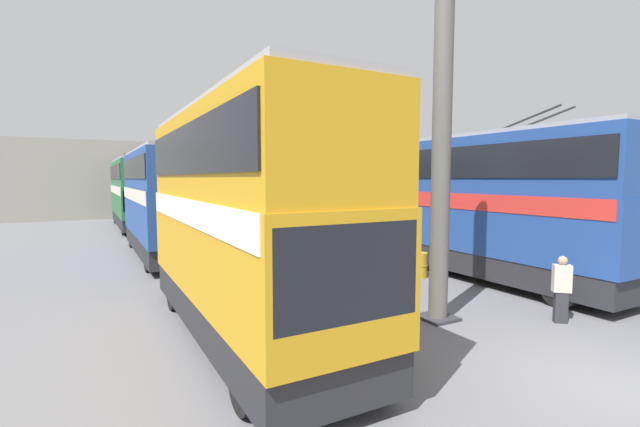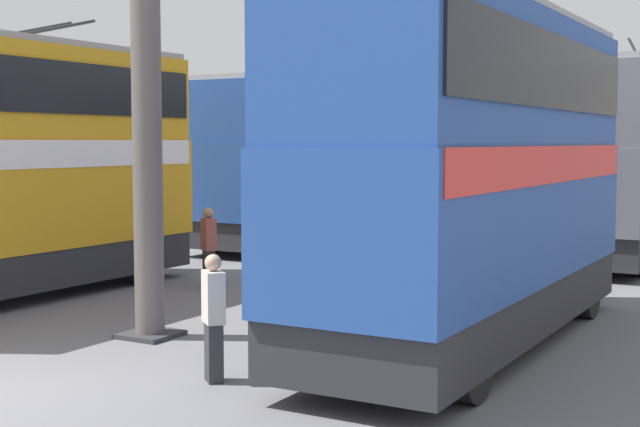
# 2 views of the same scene
# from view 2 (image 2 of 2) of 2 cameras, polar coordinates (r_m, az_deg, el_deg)

# --- Properties ---
(depot_back_wall) EXTENTS (0.50, 36.00, 7.10)m
(depot_back_wall) POSITION_cam_2_polar(r_m,az_deg,el_deg) (47.36, 17.99, 4.79)
(depot_back_wall) COLOR gray
(depot_back_wall) RESTS_ON ground_plane
(support_column_near) EXTENTS (0.87, 0.87, 8.21)m
(support_column_near) POSITION_cam_2_polar(r_m,az_deg,el_deg) (14.77, -11.05, 7.50)
(support_column_near) COLOR #605B56
(support_column_near) RESTS_ON ground_plane
(support_column_far) EXTENTS (0.87, 0.87, 8.21)m
(support_column_far) POSITION_cam_2_polar(r_m,az_deg,el_deg) (24.44, 6.53, 6.38)
(support_column_far) COLOR #605B56
(support_column_far) RESTS_ON ground_plane
(bus_left_near) EXTENTS (9.13, 2.54, 5.89)m
(bus_left_near) POSITION_cam_2_polar(r_m,az_deg,el_deg) (14.08, 9.89, 3.65)
(bus_left_near) COLOR black
(bus_left_near) RESTS_ON ground_plane
(bus_left_far) EXTENTS (11.02, 2.54, 5.81)m
(bus_left_far) POSITION_cam_2_polar(r_m,az_deg,el_deg) (26.37, 19.26, 3.77)
(bus_left_far) COLOR black
(bus_left_far) RESTS_ON ground_plane
(bus_right_near) EXTENTS (9.07, 2.54, 5.89)m
(bus_right_near) POSITION_cam_2_polar(r_m,az_deg,el_deg) (19.05, -19.67, 3.69)
(bus_right_near) COLOR black
(bus_right_near) RESTS_ON ground_plane
(bus_right_mid) EXTENTS (9.94, 2.54, 5.63)m
(bus_right_mid) POSITION_cam_2_polar(r_m,az_deg,el_deg) (28.26, -1.09, 3.89)
(bus_right_mid) COLOR black
(bus_right_mid) RESTS_ON ground_plane
(bus_right_far) EXTENTS (11.47, 2.54, 5.70)m
(bus_right_far) POSITION_cam_2_polar(r_m,az_deg,el_deg) (40.35, 8.68, 4.10)
(bus_right_far) COLOR black
(bus_right_far) RESTS_ON ground_plane
(person_by_right_row) EXTENTS (0.44, 0.48, 1.77)m
(person_by_right_row) POSITION_cam_2_polar(r_m,az_deg,el_deg) (19.83, -7.14, -2.01)
(person_by_right_row) COLOR #2D2D33
(person_by_right_row) RESTS_ON ground_plane
(person_by_left_row) EXTENTS (0.46, 0.47, 1.72)m
(person_by_left_row) POSITION_cam_2_polar(r_m,az_deg,el_deg) (12.04, -6.83, -6.43)
(person_by_left_row) COLOR #2D2D33
(person_by_left_row) RESTS_ON ground_plane
(oil_drum) EXTENTS (0.64, 0.64, 0.92)m
(oil_drum) POSITION_cam_2_polar(r_m,az_deg,el_deg) (16.77, 5.48, -4.86)
(oil_drum) COLOR #B28E23
(oil_drum) RESTS_ON ground_plane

